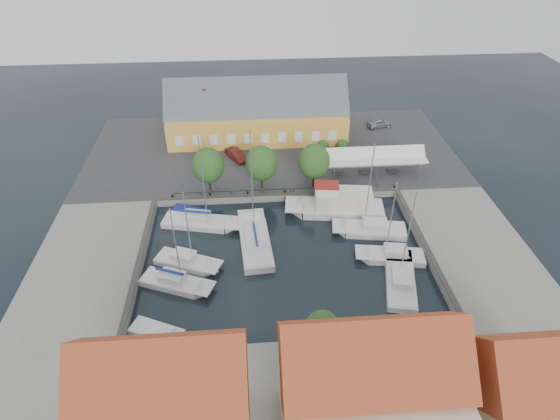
% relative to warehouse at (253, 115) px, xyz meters
% --- Properties ---
extents(ground, '(140.00, 140.00, 0.00)m').
position_rel_warehouse_xyz_m(ground, '(2.60, -28.36, -4.43)').
color(ground, black).
rests_on(ground, ground).
extents(north_quay, '(56.00, 26.00, 1.00)m').
position_rel_warehouse_xyz_m(north_quay, '(2.60, -5.36, -3.93)').
color(north_quay, '#2D2D30').
rests_on(north_quay, ground).
extents(west_quay, '(12.00, 24.00, 1.00)m').
position_rel_warehouse_xyz_m(west_quay, '(-19.40, -30.36, -3.93)').
color(west_quay, slate).
rests_on(west_quay, ground).
extents(east_quay, '(12.00, 24.00, 1.00)m').
position_rel_warehouse_xyz_m(east_quay, '(24.60, -30.36, -3.93)').
color(east_quay, slate).
rests_on(east_quay, ground).
extents(south_bank, '(56.00, 14.00, 1.00)m').
position_rel_warehouse_xyz_m(south_bank, '(2.60, -49.36, -3.93)').
color(south_bank, slate).
rests_on(south_bank, ground).
extents(quay_edge_fittings, '(56.00, 24.72, 0.40)m').
position_rel_warehouse_xyz_m(quay_edge_fittings, '(2.62, -23.61, -3.37)').
color(quay_edge_fittings, '#383533').
rests_on(quay_edge_fittings, north_quay).
extents(warehouse, '(28.56, 14.00, 9.55)m').
position_rel_warehouse_xyz_m(warehouse, '(0.00, 0.00, 0.00)').
color(warehouse, gold).
rests_on(warehouse, north_quay).
extents(tent_canopy, '(14.00, 4.00, 2.83)m').
position_rel_warehouse_xyz_m(tent_canopy, '(16.60, -13.86, -0.74)').
color(tent_canopy, silver).
rests_on(tent_canopy, north_quay).
extents(quay_trees, '(18.20, 4.20, 6.30)m').
position_rel_warehouse_xyz_m(quay_trees, '(0.60, -16.36, 0.45)').
color(quay_trees, black).
rests_on(quay_trees, north_quay).
extents(car_silver, '(4.44, 2.80, 1.41)m').
position_rel_warehouse_xyz_m(car_silver, '(21.21, 1.12, -2.72)').
color(car_silver, '#939499').
rests_on(car_silver, north_quay).
extents(car_red, '(3.58, 4.58, 1.45)m').
position_rel_warehouse_xyz_m(car_red, '(-2.90, -8.03, -2.70)').
color(car_red, '#541913').
rests_on(car_red, north_quay).
extents(center_sailboat, '(4.10, 11.46, 15.08)m').
position_rel_warehouse_xyz_m(center_sailboat, '(-0.73, -27.02, -4.07)').
color(center_sailboat, silver).
rests_on(center_sailboat, ground).
extents(trawler, '(13.18, 5.33, 5.00)m').
position_rel_warehouse_xyz_m(trawler, '(10.27, -21.31, -3.41)').
color(trawler, silver).
rests_on(trawler, ground).
extents(east_boat_a, '(9.40, 4.39, 12.73)m').
position_rel_warehouse_xyz_m(east_boat_a, '(13.57, -25.77, -4.17)').
color(east_boat_a, silver).
rests_on(east_boat_a, ground).
extents(east_boat_b, '(8.18, 3.81, 10.86)m').
position_rel_warehouse_xyz_m(east_boat_b, '(14.78, -30.79, -4.17)').
color(east_boat_b, silver).
rests_on(east_boat_b, ground).
extents(east_boat_c, '(4.94, 9.69, 11.83)m').
position_rel_warehouse_xyz_m(east_boat_c, '(14.62, -34.79, -4.17)').
color(east_boat_c, silver).
rests_on(east_boat_c, ground).
extents(west_boat_a, '(10.31, 4.87, 13.06)m').
position_rel_warehouse_xyz_m(west_boat_a, '(-7.51, -22.65, -4.16)').
color(west_boat_a, silver).
rests_on(west_boat_a, ground).
extents(west_boat_c, '(8.00, 5.28, 10.56)m').
position_rel_warehouse_xyz_m(west_boat_c, '(-8.51, -30.02, -4.17)').
color(west_boat_c, silver).
rests_on(west_boat_c, ground).
extents(west_boat_d, '(8.38, 5.29, 10.96)m').
position_rel_warehouse_xyz_m(west_boat_d, '(-9.44, -33.29, -4.16)').
color(west_boat_d, silver).
rests_on(west_boat_d, ground).
extents(launch_sw, '(5.65, 4.04, 0.98)m').
position_rel_warehouse_xyz_m(launch_sw, '(-10.69, -39.64, -4.34)').
color(launch_sw, silver).
rests_on(launch_sw, ground).
extents(launch_nw, '(4.87, 3.36, 0.88)m').
position_rel_warehouse_xyz_m(launch_nw, '(-9.21, -20.01, -4.34)').
color(launch_nw, navy).
rests_on(launch_nw, ground).
extents(townhouses, '(36.30, 8.50, 12.00)m').
position_rel_warehouse_xyz_m(townhouses, '(4.52, -51.60, 1.40)').
color(townhouses, beige).
rests_on(townhouses, south_bank).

